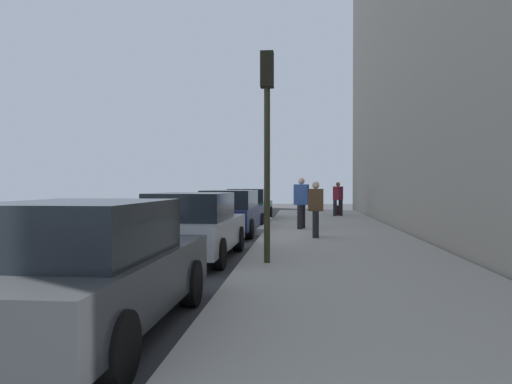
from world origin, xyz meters
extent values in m
plane|color=#333335|center=(0.00, 0.00, 0.00)|extent=(56.00, 56.00, 0.00)
cube|color=#A39E93|center=(0.00, -3.30, 0.07)|extent=(28.00, 4.60, 0.15)
cube|color=#9E9384|center=(0.00, -6.05, 7.50)|extent=(32.00, 0.80, 15.00)
cube|color=gold|center=(0.00, 3.20, 0.00)|extent=(28.00, 0.14, 0.01)
cube|color=white|center=(3.16, -0.70, 0.11)|extent=(5.95, 0.56, 0.22)
cylinder|color=black|center=(-9.44, 1.00, 0.32)|extent=(0.64, 0.22, 0.64)
cylinder|color=black|center=(-9.45, -0.68, 0.32)|extent=(0.64, 0.22, 0.64)
cylinder|color=black|center=(-12.17, -0.66, 0.32)|extent=(0.64, 0.22, 0.64)
cube|color=#383A3D|center=(-10.80, 0.17, 0.59)|extent=(4.40, 1.83, 0.64)
cube|color=black|center=(-11.02, 0.17, 1.21)|extent=(2.29, 1.62, 0.60)
cylinder|color=black|center=(-3.78, 1.03, 0.32)|extent=(0.64, 0.23, 0.64)
cylinder|color=black|center=(-3.81, -0.65, 0.32)|extent=(0.64, 0.23, 0.64)
cylinder|color=black|center=(-6.49, 1.09, 0.32)|extent=(0.64, 0.23, 0.64)
cylinder|color=black|center=(-6.52, -0.59, 0.32)|extent=(0.64, 0.23, 0.64)
cube|color=#B7BABF|center=(-5.15, 0.22, 0.59)|extent=(4.40, 1.88, 0.64)
cube|color=black|center=(-5.37, 0.22, 1.21)|extent=(2.30, 1.64, 0.60)
cylinder|color=black|center=(2.08, 0.93, 0.32)|extent=(0.65, 0.24, 0.64)
cylinder|color=black|center=(2.01, -0.75, 0.32)|extent=(0.65, 0.24, 0.64)
cylinder|color=black|center=(-0.90, 1.04, 0.32)|extent=(0.65, 0.24, 0.64)
cylinder|color=black|center=(-0.96, -0.64, 0.32)|extent=(0.65, 0.24, 0.64)
cube|color=navy|center=(0.56, 0.14, 0.59)|extent=(4.86, 1.97, 0.64)
cube|color=black|center=(0.32, 0.15, 1.21)|extent=(2.55, 1.69, 0.60)
cylinder|color=black|center=(7.95, 0.94, 0.32)|extent=(0.65, 0.24, 0.64)
cylinder|color=black|center=(7.91, -0.74, 0.32)|extent=(0.65, 0.24, 0.64)
cylinder|color=black|center=(5.16, 1.02, 0.32)|extent=(0.65, 0.24, 0.64)
cylinder|color=black|center=(5.12, -0.66, 0.32)|extent=(0.65, 0.24, 0.64)
cube|color=#1E512D|center=(6.53, 0.14, 0.59)|extent=(4.55, 1.92, 0.64)
cube|color=black|center=(6.31, 0.14, 1.21)|extent=(2.38, 1.66, 0.60)
cylinder|color=black|center=(-1.83, -2.67, 0.54)|extent=(0.18, 0.18, 0.77)
cylinder|color=black|center=(-1.47, -2.67, 0.54)|extent=(0.18, 0.18, 0.77)
cube|color=brown|center=(-1.65, -2.67, 1.25)|extent=(0.28, 0.45, 0.66)
sphere|color=beige|center=(-1.65, -2.67, 1.69)|extent=(0.21, 0.21, 0.21)
cylinder|color=black|center=(8.67, -4.28, 0.55)|extent=(0.19, 0.19, 0.79)
cylinder|color=black|center=(8.46, -3.97, 0.55)|extent=(0.19, 0.19, 0.79)
cube|color=maroon|center=(8.56, -4.12, 1.28)|extent=(0.54, 0.50, 0.68)
sphere|color=brown|center=(8.56, -4.12, 1.73)|extent=(0.22, 0.22, 0.22)
cylinder|color=black|center=(0.96, -2.22, 0.57)|extent=(0.20, 0.20, 0.84)
cylinder|color=black|center=(1.35, -2.31, 0.57)|extent=(0.20, 0.20, 0.84)
cube|color=#335193|center=(1.15, -2.26, 1.35)|extent=(0.41, 0.54, 0.72)
sphere|color=beige|center=(1.15, -2.26, 1.83)|extent=(0.23, 0.23, 0.23)
cylinder|color=#2D2D19|center=(-6.47, -1.55, 1.88)|extent=(0.12, 0.12, 3.47)
cube|color=black|center=(-6.47, -1.55, 3.97)|extent=(0.26, 0.26, 0.70)
sphere|color=red|center=(-6.32, -1.55, 4.18)|extent=(0.14, 0.14, 0.14)
sphere|color=orange|center=(-6.32, -1.55, 3.96)|extent=(0.14, 0.14, 0.14)
sphere|color=green|center=(-6.32, -1.55, 3.74)|extent=(0.14, 0.14, 0.14)
cube|color=#471E19|center=(8.93, -4.20, 0.40)|extent=(0.34, 0.22, 0.50)
cylinder|color=#4C4C4C|center=(8.93, -4.20, 0.83)|extent=(0.03, 0.03, 0.36)
camera|label=1|loc=(-16.12, -2.18, 1.69)|focal=34.31mm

